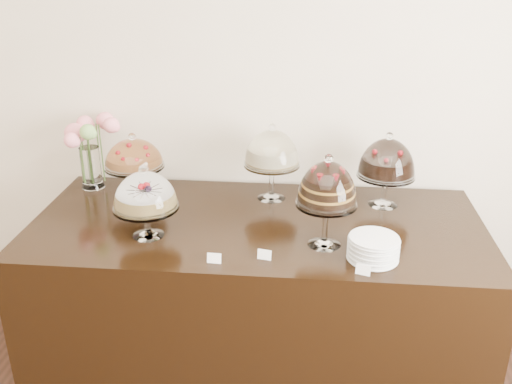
# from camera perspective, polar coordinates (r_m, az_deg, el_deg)

# --- Properties ---
(wall_back) EXTENTS (5.00, 0.04, 3.00)m
(wall_back) POSITION_cam_1_polar(r_m,az_deg,el_deg) (3.13, -1.62, 11.58)
(wall_back) COLOR beige
(wall_back) RESTS_ON ground
(display_counter) EXTENTS (2.20, 1.00, 0.90)m
(display_counter) POSITION_cam_1_polar(r_m,az_deg,el_deg) (3.01, 0.09, -10.69)
(display_counter) COLOR black
(display_counter) RESTS_ON ground
(cake_stand_sugar_sponge) EXTENTS (0.30, 0.30, 0.35)m
(cake_stand_sugar_sponge) POSITION_cam_1_polar(r_m,az_deg,el_deg) (2.62, -11.04, -0.20)
(cake_stand_sugar_sponge) COLOR white
(cake_stand_sugar_sponge) RESTS_ON display_counter
(cake_stand_choco_layer) EXTENTS (0.27, 0.27, 0.43)m
(cake_stand_choco_layer) POSITION_cam_1_polar(r_m,az_deg,el_deg) (2.48, 7.12, 0.47)
(cake_stand_choco_layer) COLOR white
(cake_stand_choco_layer) RESTS_ON display_counter
(cake_stand_cheesecake) EXTENTS (0.29, 0.29, 0.41)m
(cake_stand_cheesecake) POSITION_cam_1_polar(r_m,az_deg,el_deg) (2.95, 1.60, 4.09)
(cake_stand_cheesecake) COLOR white
(cake_stand_cheesecake) RESTS_ON display_counter
(cake_stand_dark_choco) EXTENTS (0.30, 0.30, 0.39)m
(cake_stand_dark_choco) POSITION_cam_1_polar(r_m,az_deg,el_deg) (2.95, 12.97, 3.03)
(cake_stand_dark_choco) COLOR white
(cake_stand_dark_choco) RESTS_ON display_counter
(cake_stand_fruit_tart) EXTENTS (0.31, 0.31, 0.36)m
(cake_stand_fruit_tart) POSITION_cam_1_polar(r_m,az_deg,el_deg) (3.02, -12.13, 3.50)
(cake_stand_fruit_tart) COLOR white
(cake_stand_fruit_tart) RESTS_ON display_counter
(flower_vase) EXTENTS (0.30, 0.32, 0.41)m
(flower_vase) POSITION_cam_1_polar(r_m,az_deg,el_deg) (3.23, -16.30, 4.70)
(flower_vase) COLOR white
(flower_vase) RESTS_ON display_counter
(plate_stack) EXTENTS (0.21, 0.21, 0.10)m
(plate_stack) POSITION_cam_1_polar(r_m,az_deg,el_deg) (2.49, 11.65, -5.54)
(plate_stack) COLOR white
(plate_stack) RESTS_ON display_counter
(price_card_left) EXTENTS (0.06, 0.02, 0.04)m
(price_card_left) POSITION_cam_1_polar(r_m,az_deg,el_deg) (2.44, -4.21, -6.62)
(price_card_left) COLOR white
(price_card_left) RESTS_ON display_counter
(price_card_right) EXTENTS (0.06, 0.03, 0.04)m
(price_card_right) POSITION_cam_1_polar(r_m,az_deg,el_deg) (2.39, 10.66, -7.66)
(price_card_right) COLOR white
(price_card_right) RESTS_ON display_counter
(price_card_extra) EXTENTS (0.06, 0.03, 0.04)m
(price_card_extra) POSITION_cam_1_polar(r_m,az_deg,el_deg) (2.46, 0.84, -6.28)
(price_card_extra) COLOR white
(price_card_extra) RESTS_ON display_counter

